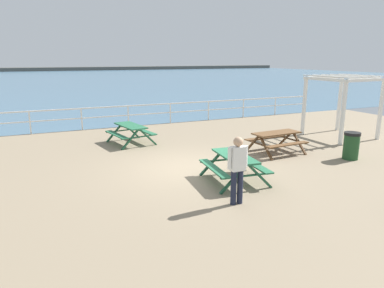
{
  "coord_description": "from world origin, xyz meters",
  "views": [
    {
      "loc": [
        -4.3,
        -9.88,
        3.44
      ],
      "look_at": [
        0.09,
        -0.07,
        0.8
      ],
      "focal_mm": 32.96,
      "sensor_mm": 36.0,
      "label": 1
    }
  ],
  "objects_px": {
    "lattice_pergola": "(343,92)",
    "litter_bin": "(351,146)",
    "picnic_table_far_right": "(276,137)",
    "visitor": "(237,166)",
    "picnic_table_far_left": "(131,130)",
    "picnic_table_near_right": "(235,162)"
  },
  "relations": [
    {
      "from": "lattice_pergola",
      "to": "litter_bin",
      "type": "height_order",
      "value": "lattice_pergola"
    },
    {
      "from": "picnic_table_far_right",
      "to": "litter_bin",
      "type": "bearing_deg",
      "value": -46.52
    },
    {
      "from": "visitor",
      "to": "lattice_pergola",
      "type": "height_order",
      "value": "lattice_pergola"
    },
    {
      "from": "visitor",
      "to": "litter_bin",
      "type": "distance_m",
      "value": 5.92
    },
    {
      "from": "picnic_table_far_left",
      "to": "picnic_table_far_right",
      "type": "relative_size",
      "value": 1.08
    },
    {
      "from": "picnic_table_near_right",
      "to": "visitor",
      "type": "relative_size",
      "value": 1.17
    },
    {
      "from": "picnic_table_far_right",
      "to": "lattice_pergola",
      "type": "bearing_deg",
      "value": 11.05
    },
    {
      "from": "picnic_table_far_left",
      "to": "visitor",
      "type": "distance_m",
      "value": 7.14
    },
    {
      "from": "picnic_table_near_right",
      "to": "visitor",
      "type": "distance_m",
      "value": 1.64
    },
    {
      "from": "lattice_pergola",
      "to": "picnic_table_far_right",
      "type": "bearing_deg",
      "value": -166.68
    },
    {
      "from": "lattice_pergola",
      "to": "picnic_table_near_right",
      "type": "bearing_deg",
      "value": -157.66
    },
    {
      "from": "picnic_table_far_left",
      "to": "visitor",
      "type": "height_order",
      "value": "visitor"
    },
    {
      "from": "picnic_table_near_right",
      "to": "litter_bin",
      "type": "relative_size",
      "value": 2.05
    },
    {
      "from": "picnic_table_near_right",
      "to": "picnic_table_far_left",
      "type": "bearing_deg",
      "value": 20.95
    },
    {
      "from": "picnic_table_far_left",
      "to": "picnic_table_far_right",
      "type": "xyz_separation_m",
      "value": [
        4.53,
        -3.62,
        0.0
      ]
    },
    {
      "from": "picnic_table_near_right",
      "to": "lattice_pergola",
      "type": "xyz_separation_m",
      "value": [
        7.29,
        3.18,
        1.41
      ]
    },
    {
      "from": "lattice_pergola",
      "to": "litter_bin",
      "type": "distance_m",
      "value": 4.03
    },
    {
      "from": "visitor",
      "to": "lattice_pergola",
      "type": "xyz_separation_m",
      "value": [
        8.06,
        4.58,
        1.05
      ]
    },
    {
      "from": "lattice_pergola",
      "to": "litter_bin",
      "type": "bearing_deg",
      "value": -131.53
    },
    {
      "from": "picnic_table_far_right",
      "to": "visitor",
      "type": "height_order",
      "value": "visitor"
    },
    {
      "from": "visitor",
      "to": "picnic_table_far_right",
      "type": "bearing_deg",
      "value": 132.83
    },
    {
      "from": "picnic_table_far_left",
      "to": "lattice_pergola",
      "type": "xyz_separation_m",
      "value": [
        8.82,
        -2.51,
        1.41
      ]
    }
  ]
}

